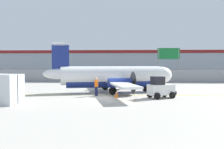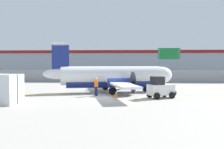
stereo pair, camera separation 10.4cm
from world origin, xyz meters
name	(u,v)px [view 1 (the left image)]	position (x,y,z in m)	size (l,w,h in m)	color
ground_plane	(107,95)	(0.00, 2.00, 0.00)	(140.00, 140.00, 0.01)	#ADA89E
perimeter_fence	(114,75)	(0.00, 18.00, 1.12)	(98.00, 0.10, 2.10)	gray
parking_lot_strip	(117,78)	(0.00, 29.50, 0.06)	(98.00, 17.00, 0.12)	#38383A
background_building	(119,62)	(0.00, 47.99, 3.26)	(91.00, 8.10, 6.50)	#A8B2BC
commuter_airplane	(114,77)	(0.52, 4.51, 1.60)	(13.53, 15.92, 4.92)	white
baggage_tug	(160,88)	(4.77, 0.24, 0.86)	(2.58, 2.11, 1.88)	silver
ground_crew_worker	(96,86)	(-0.94, 1.36, 0.95)	(0.48, 0.49, 1.70)	#191E4C
cargo_container	(3,89)	(-7.34, -3.50, 1.10)	(2.62, 2.27, 2.20)	silver
traffic_cone_near_left	(115,89)	(0.62, 4.43, 0.31)	(0.36, 0.36, 0.64)	orange
traffic_cone_near_right	(117,94)	(0.96, 0.34, 0.31)	(0.36, 0.36, 0.64)	orange
parked_car_0	(54,73)	(-13.78, 32.05, 0.89)	(4.22, 2.03, 1.58)	black
parked_car_1	(71,74)	(-8.64, 25.50, 0.89)	(4.20, 2.00, 1.58)	slate
parked_car_2	(99,74)	(-3.58, 28.34, 0.89)	(4.23, 2.06, 1.58)	#19662D
parked_car_3	(134,73)	(3.48, 30.71, 0.89)	(4.34, 2.30, 1.58)	#B28C19
parked_car_4	(165,75)	(8.93, 24.20, 0.89)	(4.27, 2.15, 1.58)	navy
parked_car_5	(192,74)	(14.78, 28.08, 0.89)	(4.26, 2.12, 1.58)	black
highway_sign	(169,56)	(8.76, 19.62, 4.14)	(3.60, 0.14, 5.50)	slate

